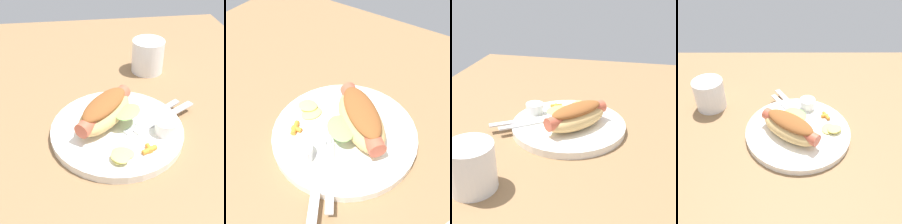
{
  "view_description": "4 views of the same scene",
  "coord_description": "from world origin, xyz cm",
  "views": [
    {
      "loc": [
        -48.1,
        6.89,
        39.36
      ],
      "look_at": [
        -1.31,
        0.72,
        3.86
      ],
      "focal_mm": 48.71,
      "sensor_mm": 36.0,
      "label": 1
    },
    {
      "loc": [
        14.62,
        -28.12,
        40.05
      ],
      "look_at": [
        -4.51,
        -0.28,
        5.94
      ],
      "focal_mm": 45.86,
      "sensor_mm": 36.0,
      "label": 2
    },
    {
      "loc": [
        59.76,
        12.76,
        34.73
      ],
      "look_at": [
        -1.81,
        -0.73,
        4.82
      ],
      "focal_mm": 51.03,
      "sensor_mm": 36.0,
      "label": 3
    },
    {
      "loc": [
        -1.25,
        48.04,
        45.95
      ],
      "look_at": [
        -1.33,
        -2.05,
        5.44
      ],
      "focal_mm": 42.44,
      "sensor_mm": 36.0,
      "label": 4
    }
  ],
  "objects": [
    {
      "name": "ground_plane",
      "position": [
        0.0,
        0.0,
        -0.9
      ],
      "size": [
        120.0,
        90.0,
        1.8
      ],
      "primitive_type": "cube",
      "color": "olive"
    },
    {
      "name": "plate",
      "position": [
        -3.27,
        -0.22,
        0.8
      ],
      "size": [
        25.69,
        25.69,
        1.6
      ],
      "primitive_type": "cylinder",
      "color": "white",
      "rests_on": "ground_plane"
    },
    {
      "name": "hot_dog",
      "position": [
        -1.36,
        2.07,
        4.38
      ],
      "size": [
        15.93,
        15.28,
        5.41
      ],
      "rotation": [
        0.0,
        0.0,
        2.46
      ],
      "color": "tan",
      "rests_on": "plate"
    },
    {
      "name": "sauce_ramekin",
      "position": [
        -6.05,
        -8.8,
        2.92
      ],
      "size": [
        4.14,
        4.14,
        2.65
      ],
      "primitive_type": "cylinder",
      "color": "white",
      "rests_on": "plate"
    },
    {
      "name": "fork",
      "position": [
        -0.84,
        -7.95,
        1.8
      ],
      "size": [
        9.84,
        13.64,
        0.4
      ],
      "rotation": [
        0.0,
        0.0,
        2.17
      ],
      "color": "silver",
      "rests_on": "plate"
    },
    {
      "name": "knife",
      "position": [
        -1.61,
        -10.01,
        1.78
      ],
      "size": [
        9.27,
        14.3,
        0.36
      ],
      "primitive_type": "cube",
      "rotation": [
        0.0,
        0.0,
        2.11
      ],
      "color": "silver",
      "rests_on": "plate"
    },
    {
      "name": "chips_pile",
      "position": [
        -11.6,
        0.53,
        2.14
      ],
      "size": [
        5.98,
        5.46,
        1.32
      ],
      "color": "#D9CE66",
      "rests_on": "plate"
    },
    {
      "name": "carrot_garnish",
      "position": [
        -10.59,
        -4.69,
        2.05
      ],
      "size": [
        2.38,
        3.01,
        0.92
      ],
      "color": "orange",
      "rests_on": "plate"
    }
  ]
}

